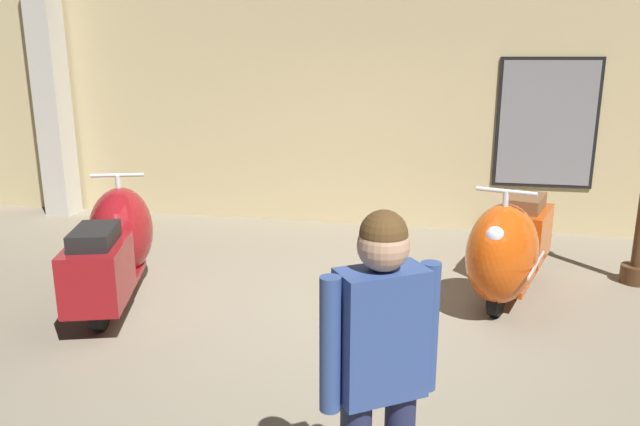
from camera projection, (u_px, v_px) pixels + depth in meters
The scene contains 5 objects.
ground_plane at pixel (335, 327), 5.06m from camera, with size 60.00×60.00×0.00m, color gray.
showroom_back_wall at pixel (368, 86), 7.80m from camera, with size 18.00×0.63×3.67m.
scooter_0 at pixel (115, 244), 5.59m from camera, with size 1.04×1.90×1.12m.
scooter_1 at pixel (509, 248), 5.47m from camera, with size 1.06×1.91×1.13m.
visitor_0 at pixel (380, 366), 2.54m from camera, with size 0.47×0.39×1.61m.
Camera 1 is at (0.76, -4.59, 2.20)m, focal length 33.81 mm.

